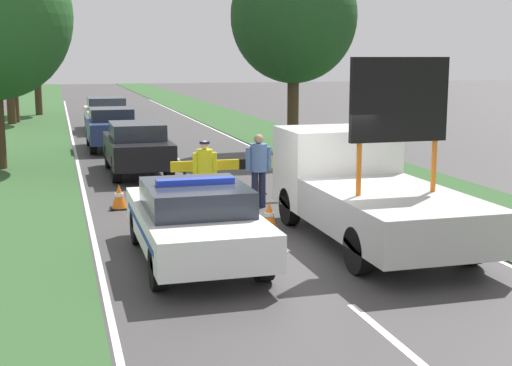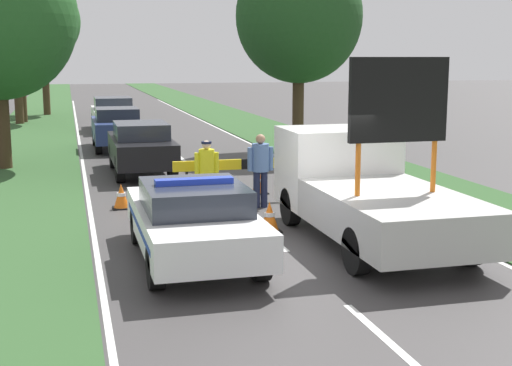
% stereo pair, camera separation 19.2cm
% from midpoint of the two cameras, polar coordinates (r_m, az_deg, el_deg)
% --- Properties ---
extents(ground_plane, '(160.00, 160.00, 0.00)m').
position_cam_midpoint_polar(ground_plane, '(12.97, 2.75, -5.37)').
color(ground_plane, '#3D3A3A').
extents(lane_markings, '(6.72, 62.76, 0.01)m').
position_cam_midpoint_polar(lane_markings, '(26.43, -6.40, 2.54)').
color(lane_markings, silver).
rests_on(lane_markings, ground).
extents(grass_verge_left, '(3.63, 120.00, 0.03)m').
position_cam_midpoint_polar(grass_verge_left, '(32.13, -17.27, 3.51)').
color(grass_verge_left, '#2D5128').
rests_on(grass_verge_left, ground).
extents(grass_verge_right, '(3.63, 120.00, 0.03)m').
position_cam_midpoint_polar(grass_verge_right, '(33.34, 1.01, 4.19)').
color(grass_verge_right, '#2D5128').
rests_on(grass_verge_right, ground).
extents(police_car, '(1.88, 4.53, 1.45)m').
position_cam_midpoint_polar(police_car, '(12.18, -4.58, -2.93)').
color(police_car, white).
rests_on(police_car, ground).
extents(work_truck, '(2.27, 5.53, 3.45)m').
position_cam_midpoint_polar(work_truck, '(13.71, 9.10, -0.42)').
color(work_truck, white).
rests_on(work_truck, ground).
extents(road_barrier, '(3.29, 0.08, 1.03)m').
position_cam_midpoint_polar(road_barrier, '(17.07, -0.89, 1.33)').
color(road_barrier, black).
rests_on(road_barrier, ground).
extents(police_officer, '(0.56, 0.36, 1.57)m').
position_cam_midpoint_polar(police_officer, '(16.34, -3.63, 1.19)').
color(police_officer, '#191E38').
rests_on(police_officer, ground).
extents(pedestrian_civilian, '(0.61, 0.39, 1.71)m').
position_cam_midpoint_polar(pedestrian_civilian, '(16.35, 0.69, 1.47)').
color(pedestrian_civilian, '#191E38').
rests_on(pedestrian_civilian, ground).
extents(traffic_cone_near_police, '(0.44, 0.44, 0.61)m').
position_cam_midpoint_polar(traffic_cone_near_police, '(14.25, 1.47, -2.71)').
color(traffic_cone_near_police, black).
rests_on(traffic_cone_near_police, ground).
extents(traffic_cone_centre_front, '(0.43, 0.43, 0.60)m').
position_cam_midpoint_polar(traffic_cone_centre_front, '(18.17, 0.54, 0.08)').
color(traffic_cone_centre_front, black).
rests_on(traffic_cone_centre_front, ground).
extents(traffic_cone_near_truck, '(0.42, 0.42, 0.58)m').
position_cam_midpoint_polar(traffic_cone_near_truck, '(16.64, -10.40, -1.06)').
color(traffic_cone_near_truck, black).
rests_on(traffic_cone_near_truck, ground).
extents(queued_car_sedan_black, '(1.70, 4.39, 1.54)m').
position_cam_midpoint_polar(queued_car_sedan_black, '(21.39, -8.92, 2.89)').
color(queued_car_sedan_black, black).
rests_on(queued_car_sedan_black, ground).
extents(queued_car_hatch_blue, '(1.75, 4.09, 1.56)m').
position_cam_midpoint_polar(queued_car_hatch_blue, '(27.33, -10.86, 4.39)').
color(queued_car_hatch_blue, navy).
rests_on(queued_car_hatch_blue, ground).
extents(queued_car_van_white, '(1.88, 4.68, 1.56)m').
position_cam_midpoint_polar(queued_car_van_white, '(34.36, -11.22, 5.52)').
color(queued_car_van_white, silver).
rests_on(queued_car_van_white, ground).
extents(roadside_tree_near_left, '(4.51, 4.51, 7.23)m').
position_cam_midpoint_polar(roadside_tree_near_left, '(26.04, 3.68, 13.14)').
color(roadside_tree_near_left, '#42301E').
rests_on(roadside_tree_near_left, ground).
extents(roadside_tree_near_right, '(3.12, 3.12, 6.13)m').
position_cam_midpoint_polar(roadside_tree_near_right, '(39.48, -18.27, 11.07)').
color(roadside_tree_near_right, '#42301E').
rests_on(roadside_tree_near_right, ground).
extents(roadside_tree_mid_right, '(4.32, 4.32, 7.72)m').
position_cam_midpoint_polar(roadside_tree_mid_right, '(44.17, -16.58, 12.27)').
color(roadside_tree_mid_right, '#42301E').
rests_on(roadside_tree_mid_right, ground).
extents(roadside_tree_far_left, '(5.08, 5.08, 7.97)m').
position_cam_midpoint_polar(roadside_tree_far_left, '(38.68, -18.66, 12.32)').
color(roadside_tree_far_left, '#42301E').
rests_on(roadside_tree_far_left, ground).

